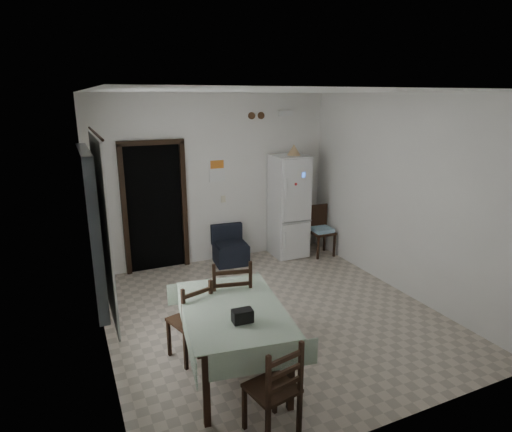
{
  "coord_description": "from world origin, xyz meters",
  "views": [
    {
      "loc": [
        -2.33,
        -4.67,
        2.84
      ],
      "look_at": [
        0.0,
        0.5,
        1.25
      ],
      "focal_mm": 30.0,
      "sensor_mm": 36.0,
      "label": 1
    }
  ],
  "objects_px": {
    "fridge": "(289,206)",
    "dining_table": "(234,341)",
    "dining_chair_far_right": "(230,300)",
    "dining_chair_near_head": "(272,387)",
    "navy_seat": "(231,245)",
    "corner_chair": "(322,231)",
    "dining_chair_far_left": "(190,319)"
  },
  "relations": [
    {
      "from": "fridge",
      "to": "navy_seat",
      "type": "height_order",
      "value": "fridge"
    },
    {
      "from": "dining_chair_far_left",
      "to": "dining_chair_near_head",
      "type": "relative_size",
      "value": 1.02
    },
    {
      "from": "fridge",
      "to": "dining_chair_far_right",
      "type": "bearing_deg",
      "value": -129.62
    },
    {
      "from": "dining_chair_far_right",
      "to": "dining_chair_near_head",
      "type": "relative_size",
      "value": 1.19
    },
    {
      "from": "corner_chair",
      "to": "dining_chair_near_head",
      "type": "bearing_deg",
      "value": -126.48
    },
    {
      "from": "corner_chair",
      "to": "navy_seat",
      "type": "bearing_deg",
      "value": 171.73
    },
    {
      "from": "dining_chair_far_right",
      "to": "dining_chair_near_head",
      "type": "xyz_separation_m",
      "value": [
        -0.19,
        -1.48,
        -0.09
      ]
    },
    {
      "from": "navy_seat",
      "to": "corner_chair",
      "type": "height_order",
      "value": "corner_chair"
    },
    {
      "from": "dining_table",
      "to": "fridge",
      "type": "bearing_deg",
      "value": 61.45
    },
    {
      "from": "dining_table",
      "to": "navy_seat",
      "type": "bearing_deg",
      "value": 78.21
    },
    {
      "from": "dining_chair_far_left",
      "to": "dining_chair_near_head",
      "type": "height_order",
      "value": "dining_chair_far_left"
    },
    {
      "from": "fridge",
      "to": "navy_seat",
      "type": "distance_m",
      "value": 1.28
    },
    {
      "from": "corner_chair",
      "to": "dining_chair_far_left",
      "type": "xyz_separation_m",
      "value": [
        -3.1,
        -2.14,
        0.01
      ]
    },
    {
      "from": "navy_seat",
      "to": "fridge",
      "type": "bearing_deg",
      "value": 5.34
    },
    {
      "from": "navy_seat",
      "to": "corner_chair",
      "type": "bearing_deg",
      "value": -4.58
    },
    {
      "from": "fridge",
      "to": "dining_table",
      "type": "relative_size",
      "value": 1.22
    },
    {
      "from": "fridge",
      "to": "dining_chair_far_right",
      "type": "xyz_separation_m",
      "value": [
        -2.04,
        -2.35,
        -0.37
      ]
    },
    {
      "from": "navy_seat",
      "to": "dining_chair_far_right",
      "type": "distance_m",
      "value": 2.53
    },
    {
      "from": "navy_seat",
      "to": "corner_chair",
      "type": "distance_m",
      "value": 1.71
    },
    {
      "from": "dining_table",
      "to": "dining_chair_near_head",
      "type": "bearing_deg",
      "value": -81.15
    },
    {
      "from": "fridge",
      "to": "dining_chair_near_head",
      "type": "height_order",
      "value": "fridge"
    },
    {
      "from": "corner_chair",
      "to": "dining_table",
      "type": "distance_m",
      "value": 3.83
    },
    {
      "from": "dining_chair_far_left",
      "to": "dining_chair_far_right",
      "type": "height_order",
      "value": "dining_chair_far_right"
    },
    {
      "from": "dining_chair_near_head",
      "to": "dining_chair_far_right",
      "type": "bearing_deg",
      "value": -108.73
    },
    {
      "from": "navy_seat",
      "to": "dining_chair_far_left",
      "type": "xyz_separation_m",
      "value": [
        -1.42,
        -2.43,
        0.14
      ]
    },
    {
      "from": "dining_chair_near_head",
      "to": "fridge",
      "type": "bearing_deg",
      "value": -131.68
    },
    {
      "from": "corner_chair",
      "to": "dining_table",
      "type": "bearing_deg",
      "value": -134.74
    },
    {
      "from": "dining_table",
      "to": "dining_chair_far_left",
      "type": "relative_size",
      "value": 1.6
    },
    {
      "from": "dining_table",
      "to": "dining_chair_far_left",
      "type": "distance_m",
      "value": 0.61
    },
    {
      "from": "fridge",
      "to": "dining_table",
      "type": "distance_m",
      "value": 3.73
    },
    {
      "from": "fridge",
      "to": "corner_chair",
      "type": "distance_m",
      "value": 0.77
    },
    {
      "from": "navy_seat",
      "to": "dining_table",
      "type": "xyz_separation_m",
      "value": [
        -1.1,
        -2.94,
        0.06
      ]
    }
  ]
}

